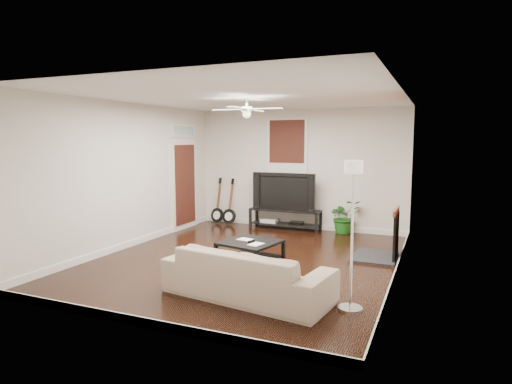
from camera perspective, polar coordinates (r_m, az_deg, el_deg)
room at (r=7.45m, az=-1.20°, el=1.57°), size 5.01×6.01×2.81m
brick_accent at (r=7.81m, az=18.86°, el=1.45°), size 0.02×2.20×2.80m
fireplace at (r=7.98m, az=16.53°, el=-5.19°), size 0.80×1.10×0.92m
window_back at (r=10.29m, az=4.08°, el=6.08°), size 1.00×0.06×1.30m
door_left at (r=10.30m, az=-9.39°, el=2.10°), size 0.08×1.00×2.50m
tv_stand at (r=10.27m, az=3.84°, el=-3.55°), size 1.68×0.45×0.47m
tv at (r=10.19m, az=3.91°, el=0.15°), size 1.50×0.20×0.87m
coffee_table at (r=7.47m, az=-0.78°, el=-7.89°), size 1.04×1.04×0.37m
sofa at (r=5.85m, az=-1.18°, el=-10.58°), size 2.38×1.21×0.66m
floor_lamp at (r=5.40m, az=12.50°, el=-5.69°), size 0.35×0.35×1.85m
potted_plant at (r=9.92m, az=11.55°, el=-3.16°), size 0.91×0.89×0.77m
guitar_left at (r=10.90m, az=-5.14°, el=-1.13°), size 0.40×0.31×1.16m
guitar_right at (r=10.71m, az=-3.57°, el=-1.25°), size 0.37×0.27×1.16m
ceiling_fan at (r=7.43m, az=-1.23°, el=10.82°), size 1.24×1.24×0.32m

